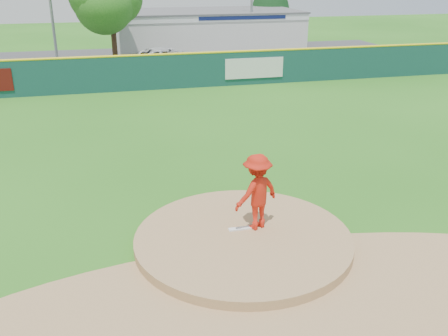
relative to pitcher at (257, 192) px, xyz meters
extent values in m
plane|color=#286B19|center=(-0.44, -0.33, -1.25)|extent=(120.00, 120.00, 0.00)
cylinder|color=#9E774C|center=(-0.44, -0.33, -1.25)|extent=(5.50, 5.50, 0.50)
cube|color=white|center=(-0.44, -0.03, -0.98)|extent=(0.60, 0.15, 0.04)
cylinder|color=#9E774C|center=(-0.44, -3.33, -1.25)|extent=(15.40, 15.40, 0.01)
cube|color=#38383A|center=(-0.44, 26.67, -1.24)|extent=(44.00, 16.00, 0.02)
imported|color=red|center=(0.00, 0.00, 0.00)|extent=(1.49, 1.20, 2.01)
imported|color=silver|center=(1.09, 24.15, -0.50)|extent=(5.82, 4.12, 1.47)
cube|color=silver|center=(5.56, 31.67, 0.35)|extent=(15.00, 8.00, 3.20)
cube|color=white|center=(5.56, 27.65, 1.75)|extent=(15.00, 0.06, 0.55)
cube|color=#0F194C|center=(7.56, 27.61, 1.75)|extent=(7.00, 0.03, 0.28)
cube|color=#59595B|center=(5.56, 31.67, 2.00)|extent=(15.20, 8.20, 0.12)
cube|color=silver|center=(5.41, 17.59, -0.25)|extent=(3.60, 0.04, 1.20)
cube|color=#133D39|center=(-0.44, 17.67, -0.25)|extent=(40.00, 0.10, 2.00)
cylinder|color=yellow|center=(-0.44, 17.67, 0.75)|extent=(40.00, 0.14, 0.14)
cylinder|color=#382314|center=(-2.44, 24.67, 0.05)|extent=(0.36, 0.36, 2.60)
sphere|color=#387F23|center=(-2.44, 24.67, 3.31)|extent=(5.60, 5.60, 5.60)
cylinder|color=#382314|center=(12.56, 35.67, -0.45)|extent=(0.40, 0.40, 1.60)
camera|label=1|loc=(-3.60, -10.96, 5.25)|focal=40.00mm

